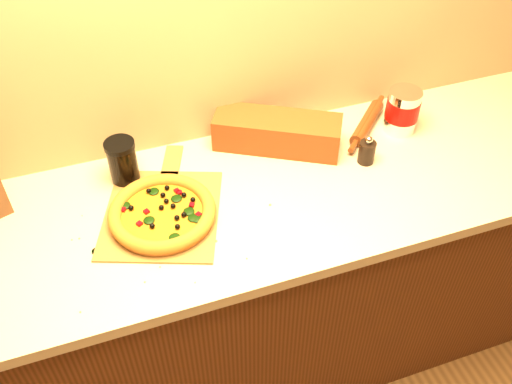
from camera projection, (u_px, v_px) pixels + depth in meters
The scene contains 10 objects.
cabinet at pixel (232, 292), 2.07m from camera, with size 2.80×0.65×0.86m, color #40220D.
countertop at pixel (228, 206), 1.75m from camera, with size 2.84×0.68×0.04m, color #C1B397.
pizza_peel at pixel (162, 210), 1.71m from camera, with size 0.44×0.54×0.01m.
pizza at pixel (162, 213), 1.67m from camera, with size 0.31×0.31×0.04m.
bottle_cap at pixel (96, 251), 1.59m from camera, with size 0.02×0.02×0.01m, color black.
pepper_grinder at pixel (367, 152), 1.84m from camera, with size 0.05×0.05×0.10m.
rolling_pin at pixel (367, 123), 1.98m from camera, with size 0.26×0.25×0.05m.
coffee_canister at pixel (402, 110), 1.94m from camera, with size 0.11×0.11×0.16m.
bread_bag at pixel (277, 132), 1.89m from camera, with size 0.42×0.14×0.11m, color #652D13.
dark_jar at pixel (123, 162), 1.76m from camera, with size 0.09×0.09×0.15m.
Camera 1 is at (-0.32, 0.23, 2.13)m, focal length 40.00 mm.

